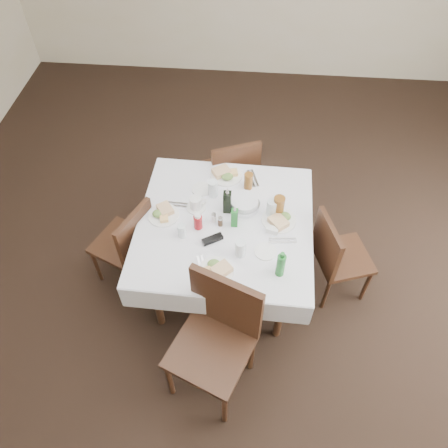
% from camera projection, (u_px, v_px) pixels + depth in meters
% --- Properties ---
extents(ground_plane, '(7.00, 7.00, 0.00)m').
position_uv_depth(ground_plane, '(243.00, 302.00, 3.63)').
color(ground_plane, black).
extents(room_shell, '(6.04, 7.04, 2.80)m').
position_uv_depth(room_shell, '(254.00, 140.00, 2.31)').
color(room_shell, beige).
rests_on(room_shell, ground).
extents(dining_table, '(1.31, 1.31, 0.76)m').
position_uv_depth(dining_table, '(225.00, 229.00, 3.25)').
color(dining_table, black).
rests_on(dining_table, ground).
extents(chair_north, '(0.55, 0.55, 0.90)m').
position_uv_depth(chair_north, '(232.00, 173.00, 3.88)').
color(chair_north, black).
rests_on(chair_north, ground).
extents(chair_south, '(0.64, 0.64, 1.03)m').
position_uv_depth(chair_south, '(218.00, 332.00, 2.82)').
color(chair_south, black).
rests_on(chair_south, ground).
extents(chair_east, '(0.50, 0.50, 0.84)m').
position_uv_depth(chair_east, '(335.00, 254.00, 3.35)').
color(chair_east, black).
rests_on(chair_east, ground).
extents(chair_west, '(0.53, 0.53, 0.86)m').
position_uv_depth(chair_west, '(129.00, 242.00, 3.41)').
color(chair_west, black).
rests_on(chair_west, ground).
extents(meal_north, '(0.25, 0.25, 0.06)m').
position_uv_depth(meal_north, '(226.00, 174.00, 3.47)').
color(meal_north, white).
rests_on(meal_north, dining_table).
extents(meal_south, '(0.24, 0.24, 0.05)m').
position_uv_depth(meal_south, '(217.00, 269.00, 2.90)').
color(meal_south, white).
rests_on(meal_south, dining_table).
extents(meal_east, '(0.25, 0.25, 0.06)m').
position_uv_depth(meal_east, '(279.00, 219.00, 3.17)').
color(meal_east, white).
rests_on(meal_east, dining_table).
extents(meal_west, '(0.23, 0.23, 0.05)m').
position_uv_depth(meal_west, '(163.00, 213.00, 3.21)').
color(meal_west, white).
rests_on(meal_west, dining_table).
extents(side_plate_a, '(0.16, 0.16, 0.01)m').
position_uv_depth(side_plate_a, '(202.00, 189.00, 3.39)').
color(side_plate_a, white).
rests_on(side_plate_a, dining_table).
extents(side_plate_b, '(0.16, 0.16, 0.01)m').
position_uv_depth(side_plate_b, '(266.00, 251.00, 3.01)').
color(side_plate_b, white).
rests_on(side_plate_b, dining_table).
extents(water_n, '(0.07, 0.07, 0.14)m').
position_uv_depth(water_n, '(213.00, 188.00, 3.31)').
color(water_n, silver).
rests_on(water_n, dining_table).
extents(water_s, '(0.07, 0.07, 0.13)m').
position_uv_depth(water_s, '(240.00, 248.00, 2.95)').
color(water_s, silver).
rests_on(water_s, dining_table).
extents(water_e, '(0.08, 0.08, 0.15)m').
position_uv_depth(water_e, '(272.00, 208.00, 3.17)').
color(water_e, silver).
rests_on(water_e, dining_table).
extents(water_w, '(0.06, 0.06, 0.11)m').
position_uv_depth(water_w, '(182.00, 231.00, 3.06)').
color(water_w, silver).
rests_on(water_w, dining_table).
extents(iced_tea_a, '(0.07, 0.07, 0.14)m').
position_uv_depth(iced_tea_a, '(248.00, 181.00, 3.35)').
color(iced_tea_a, brown).
rests_on(iced_tea_a, dining_table).
extents(iced_tea_b, '(0.08, 0.08, 0.17)m').
position_uv_depth(iced_tea_b, '(279.00, 206.00, 3.17)').
color(iced_tea_b, brown).
rests_on(iced_tea_b, dining_table).
extents(bread_basket, '(0.23, 0.23, 0.08)m').
position_uv_depth(bread_basket, '(244.00, 204.00, 3.25)').
color(bread_basket, silver).
rests_on(bread_basket, dining_table).
extents(oil_cruet_dark, '(0.06, 0.06, 0.24)m').
position_uv_depth(oil_cruet_dark, '(227.00, 201.00, 3.18)').
color(oil_cruet_dark, black).
rests_on(oil_cruet_dark, dining_table).
extents(oil_cruet_green, '(0.05, 0.05, 0.20)m').
position_uv_depth(oil_cruet_green, '(235.00, 217.00, 3.10)').
color(oil_cruet_green, '#1D7127').
rests_on(oil_cruet_green, dining_table).
extents(ketchup_bottle, '(0.06, 0.06, 0.13)m').
position_uv_depth(ketchup_bottle, '(198.00, 222.00, 3.10)').
color(ketchup_bottle, '#A3141A').
rests_on(ketchup_bottle, dining_table).
extents(salt_shaker, '(0.03, 0.03, 0.08)m').
position_uv_depth(salt_shaker, '(214.00, 218.00, 3.16)').
color(salt_shaker, white).
rests_on(salt_shaker, dining_table).
extents(pepper_shaker, '(0.04, 0.04, 0.08)m').
position_uv_depth(pepper_shaker, '(220.00, 221.00, 3.14)').
color(pepper_shaker, '#3C2A1A').
rests_on(pepper_shaker, dining_table).
extents(coffee_mug, '(0.16, 0.14, 0.11)m').
position_uv_depth(coffee_mug, '(196.00, 204.00, 3.23)').
color(coffee_mug, white).
rests_on(coffee_mug, dining_table).
extents(sunglasses, '(0.15, 0.12, 0.03)m').
position_uv_depth(sunglasses, '(212.00, 239.00, 3.06)').
color(sunglasses, black).
rests_on(sunglasses, dining_table).
extents(green_bottle, '(0.06, 0.06, 0.22)m').
position_uv_depth(green_bottle, '(281.00, 265.00, 2.82)').
color(green_bottle, '#1D7127').
rests_on(green_bottle, dining_table).
extents(sugar_caddy, '(0.09, 0.07, 0.04)m').
position_uv_depth(sugar_caddy, '(273.00, 230.00, 3.11)').
color(sugar_caddy, white).
rests_on(sugar_caddy, dining_table).
extents(cutlery_n, '(0.11, 0.20, 0.01)m').
position_uv_depth(cutlery_n, '(253.00, 178.00, 3.47)').
color(cutlery_n, silver).
rests_on(cutlery_n, dining_table).
extents(cutlery_s, '(0.10, 0.18, 0.01)m').
position_uv_depth(cutlery_s, '(202.00, 266.00, 2.93)').
color(cutlery_s, silver).
rests_on(cutlery_s, dining_table).
extents(cutlery_e, '(0.20, 0.06, 0.01)m').
position_uv_depth(cutlery_e, '(283.00, 241.00, 3.07)').
color(cutlery_e, silver).
rests_on(cutlery_e, dining_table).
extents(cutlery_w, '(0.18, 0.05, 0.01)m').
position_uv_depth(cutlery_w, '(175.00, 204.00, 3.29)').
color(cutlery_w, silver).
rests_on(cutlery_w, dining_table).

